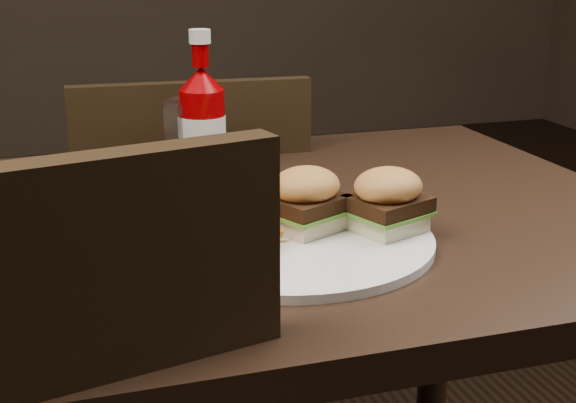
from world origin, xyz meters
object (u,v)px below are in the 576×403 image
object	(u,v)px
dining_table	(200,233)
chair_far	(186,289)
plate	(291,241)
ketchup_bottle	(203,135)
tumbler	(187,136)

from	to	relation	value
dining_table	chair_far	size ratio (longest dim) A/B	2.89
chair_far	plate	world-z (taller)	plate
ketchup_bottle	tumbler	size ratio (longest dim) A/B	1.26
plate	ketchup_bottle	size ratio (longest dim) A/B	2.44
dining_table	tumbler	distance (m)	0.25
plate	ketchup_bottle	distance (m)	0.35
dining_table	ketchup_bottle	bearing A→B (deg)	76.53
chair_far	tumbler	distance (m)	0.46
dining_table	chair_far	xyz separation A→B (m)	(0.06, 0.50, -0.30)
dining_table	chair_far	distance (m)	0.59
chair_far	ketchup_bottle	size ratio (longest dim) A/B	3.02
plate	ketchup_bottle	xyz separation A→B (m)	(-0.03, 0.34, 0.06)
tumbler	chair_far	bearing A→B (deg)	82.66
chair_far	tumbler	world-z (taller)	tumbler
chair_far	ketchup_bottle	world-z (taller)	ketchup_bottle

